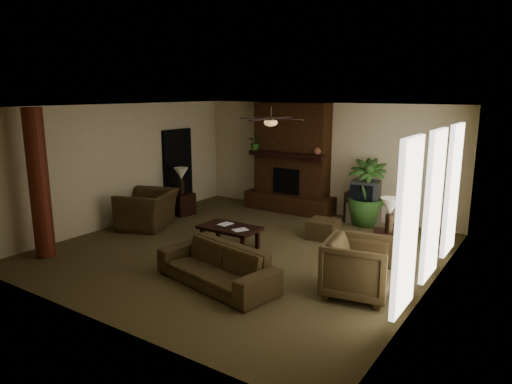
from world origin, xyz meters
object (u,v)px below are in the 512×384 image
Objects in this scene: floor_vase at (351,204)px; side_table_right at (386,246)px; sofa at (216,259)px; armchair_left at (147,203)px; lamp_right at (390,209)px; ottoman at (323,229)px; floor_plant at (365,207)px; armchair_right at (359,265)px; side_table_left at (182,204)px; coffee_table at (230,229)px; lamp_left at (181,176)px; log_column at (39,184)px; tv_stand at (366,213)px.

floor_vase is 1.40× the size of side_table_right.
floor_vase is (0.34, 4.74, 0.01)m from sofa.
lamp_right reaches higher than armchair_left.
floor_vase is at bearing 126.60° from side_table_right.
floor_plant reaches higher than ottoman.
armchair_right is 1.76m from side_table_right.
armchair_left is 1.30m from side_table_left.
armchair_right is at bearing -53.73° from ottoman.
coffee_table is 3.12m from lamp_right.
lamp_left is (-0.13, 1.29, 0.44)m from armchair_left.
lamp_right is at bearing -40.03° from side_table_right.
lamp_right reaches higher than floor_plant.
log_column is at bearing 96.26° from armchair_right.
lamp_left reaches higher than armchair_left.
armchair_left is 0.82× the size of floor_plant.
armchair_left is at bearing -84.38° from lamp_left.
floor_plant is 4.53m from side_table_left.
side_table_left is at bearing -159.81° from tv_stand.
side_table_right is at bearing 139.97° from lamp_right.
armchair_left is 1.28× the size of armchair_right.
floor_plant reaches higher than tv_stand.
floor_vase is (-1.72, 3.87, -0.07)m from armchair_right.
lamp_left is at bearing 163.64° from armchair_left.
armchair_left is 5.13m from tv_stand.
lamp_right reaches higher than floor_vase.
armchair_left is (0.18, 2.45, -0.84)m from log_column.
tv_stand is at bearing 77.74° from ottoman.
ottoman is (-1.69, 2.30, -0.30)m from armchair_right.
coffee_table is at bearing -118.74° from floor_plant.
coffee_table is 2.06m from ottoman.
lamp_left is (-4.21, -1.81, 0.75)m from tv_stand.
sofa is 2.17× the size of armchair_right.
sofa is 1.40× the size of floor_plant.
armchair_left is at bearing 164.61° from sofa.
armchair_right is at bearing -13.54° from coffee_table.
log_column is at bearing -125.12° from floor_vase.
lamp_right is at bearing 63.80° from sofa.
sofa is 3.29m from lamp_right.
tv_stand is (0.73, 4.77, -0.17)m from sofa.
lamp_left is 1.18× the size of side_table_right.
coffee_table is 2.87m from side_table_left.
floor_plant is (0.40, -0.10, 0.00)m from floor_vase.
armchair_right is 5.91m from side_table_left.
side_table_right is at bearing 64.62° from sofa.
lamp_left is at bearing 59.18° from armchair_right.
log_column is 5.91m from armchair_right.
log_column is 6.81m from floor_vase.
armchair_right is at bearing 16.36° from log_column.
coffee_table is at bearing -28.35° from lamp_left.
floor_plant reaches higher than sofa.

